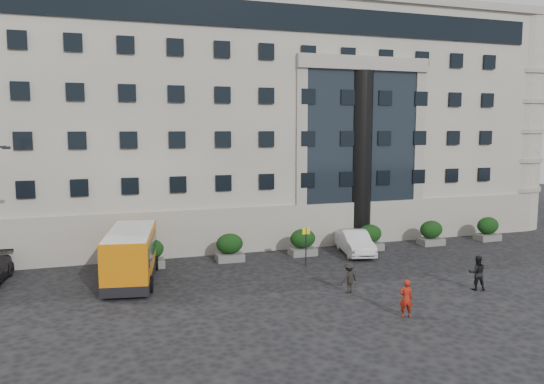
{
  "coord_description": "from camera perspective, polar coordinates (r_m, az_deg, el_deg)",
  "views": [
    {
      "loc": [
        -6.97,
        -25.65,
        8.74
      ],
      "look_at": [
        2.84,
        3.85,
        5.0
      ],
      "focal_mm": 35.0,
      "sensor_mm": 36.0,
      "label": 1
    }
  ],
  "objects": [
    {
      "name": "minibus",
      "position": [
        31.5,
        -14.94,
        -6.4
      ],
      "size": [
        3.63,
        7.45,
        2.98
      ],
      "rotation": [
        0.0,
        0.0,
        -0.17
      ],
      "color": "#C66B09",
      "rests_on": "ground"
    },
    {
      "name": "pedestrian_c",
      "position": [
        28.9,
        8.28,
        -9.11
      ],
      "size": [
        1.2,
        0.92,
        1.65
      ],
      "primitive_type": "imported",
      "rotation": [
        0.0,
        0.0,
        3.47
      ],
      "color": "black",
      "rests_on": "ground"
    },
    {
      "name": "parked_car_d",
      "position": [
        40.35,
        -24.55,
        -5.16
      ],
      "size": [
        3.04,
        5.77,
        1.55
      ],
      "primitive_type": "imported",
      "rotation": [
        0.0,
        0.0,
        0.09
      ],
      "color": "black",
      "rests_on": "ground"
    },
    {
      "name": "hedge_c",
      "position": [
        36.86,
        3.33,
        -5.39
      ],
      "size": [
        1.8,
        1.26,
        1.84
      ],
      "color": "#525250",
      "rests_on": "ground"
    },
    {
      "name": "pedestrian_a",
      "position": [
        25.86,
        14.22,
        -11.02
      ],
      "size": [
        0.74,
        0.58,
        1.79
      ],
      "primitive_type": "imported",
      "rotation": [
        0.0,
        0.0,
        2.88
      ],
      "color": "maroon",
      "rests_on": "ground"
    },
    {
      "name": "entrance_column",
      "position": [
        40.71,
        9.43,
        3.61
      ],
      "size": [
        1.8,
        1.8,
        13.0
      ],
      "primitive_type": "cylinder",
      "color": "black",
      "rests_on": "ground"
    },
    {
      "name": "hedge_f",
      "position": [
        44.93,
        22.19,
        -3.67
      ],
      "size": [
        1.8,
        1.26,
        1.84
      ],
      "color": "#525250",
      "rests_on": "ground"
    },
    {
      "name": "white_taxi",
      "position": [
        37.64,
        8.9,
        -5.36
      ],
      "size": [
        2.7,
        5.25,
        1.65
      ],
      "primitive_type": "imported",
      "rotation": [
        0.0,
        0.0,
        -0.2
      ],
      "color": "silver",
      "rests_on": "ground"
    },
    {
      "name": "bus_stop_sign",
      "position": [
        33.82,
        3.68,
        -5.12
      ],
      "size": [
        0.5,
        0.08,
        2.52
      ],
      "color": "#262628",
      "rests_on": "ground"
    },
    {
      "name": "ground",
      "position": [
        27.98,
        -3.09,
        -11.35
      ],
      "size": [
        120.0,
        120.0,
        0.0
      ],
      "primitive_type": "plane",
      "color": "black",
      "rests_on": "ground"
    },
    {
      "name": "hedge_b",
      "position": [
        35.31,
        -4.58,
        -5.94
      ],
      "size": [
        1.8,
        1.26,
        1.84
      ],
      "color": "#525250",
      "rests_on": "ground"
    },
    {
      "name": "civic_building",
      "position": [
        49.39,
        -3.19,
        7.15
      ],
      "size": [
        44.0,
        24.0,
        18.0
      ],
      "primitive_type": "cube",
      "color": "gray",
      "rests_on": "ground"
    },
    {
      "name": "hedge_e",
      "position": [
        41.77,
        16.74,
        -4.21
      ],
      "size": [
        1.8,
        1.26,
        1.84
      ],
      "color": "#525250",
      "rests_on": "ground"
    },
    {
      "name": "pedestrian_b",
      "position": [
        31.13,
        21.19,
        -8.1
      ],
      "size": [
        1.14,
        1.03,
        1.9
      ],
      "primitive_type": "imported",
      "rotation": [
        0.0,
        0.0,
        2.72
      ],
      "color": "black",
      "rests_on": "ground"
    },
    {
      "name": "hedge_d",
      "position": [
        39.05,
        10.46,
        -4.8
      ],
      "size": [
        1.8,
        1.26,
        1.84
      ],
      "color": "#525250",
      "rests_on": "ground"
    },
    {
      "name": "hedge_a",
      "position": [
        34.48,
        -13.05,
        -6.41
      ],
      "size": [
        1.8,
        1.26,
        1.84
      ],
      "color": "#525250",
      "rests_on": "ground"
    }
  ]
}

